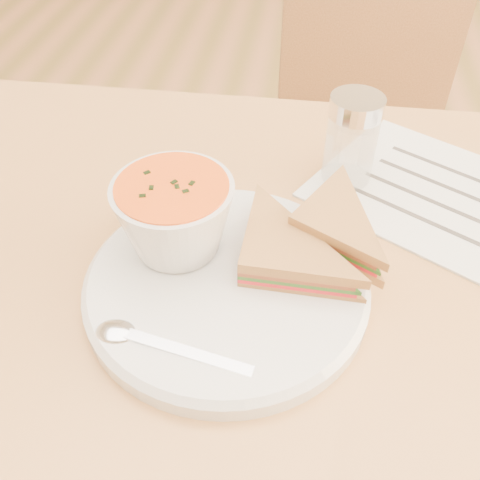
% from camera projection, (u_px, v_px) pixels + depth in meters
% --- Properties ---
extents(dining_table, '(1.00, 0.70, 0.75)m').
position_uv_depth(dining_table, '(290.00, 453.00, 0.78)').
color(dining_table, '#95582E').
rests_on(dining_table, floor).
extents(chair_far, '(0.42, 0.42, 0.84)m').
position_uv_depth(chair_far, '(367.00, 187.00, 1.15)').
color(chair_far, brown).
rests_on(chair_far, floor).
extents(plate, '(0.35, 0.35, 0.02)m').
position_uv_depth(plate, '(227.00, 285.00, 0.51)').
color(plate, silver).
rests_on(plate, dining_table).
extents(soup_bowl, '(0.12, 0.12, 0.08)m').
position_uv_depth(soup_bowl, '(175.00, 220.00, 0.50)').
color(soup_bowl, silver).
rests_on(soup_bowl, plate).
extents(sandwich_half_a, '(0.12, 0.12, 0.04)m').
position_uv_depth(sandwich_half_a, '(237.00, 278.00, 0.48)').
color(sandwich_half_a, '#BF8A43').
rests_on(sandwich_half_a, plate).
extents(sandwich_half_b, '(0.14, 0.14, 0.03)m').
position_uv_depth(sandwich_half_b, '(287.00, 229.00, 0.51)').
color(sandwich_half_b, '#BF8A43').
rests_on(sandwich_half_b, plate).
extents(spoon, '(0.18, 0.07, 0.01)m').
position_uv_depth(spoon, '(172.00, 348.00, 0.44)').
color(spoon, silver).
rests_on(spoon, plate).
extents(paper_menu, '(0.35, 0.33, 0.00)m').
position_uv_depth(paper_menu, '(448.00, 199.00, 0.61)').
color(paper_menu, silver).
rests_on(paper_menu, dining_table).
extents(condiment_shaker, '(0.06, 0.06, 0.11)m').
position_uv_depth(condiment_shaker, '(351.00, 141.00, 0.60)').
color(condiment_shaker, silver).
rests_on(condiment_shaker, dining_table).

